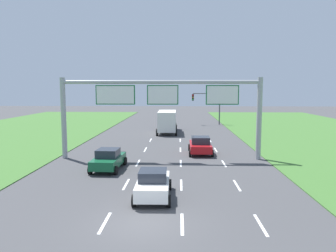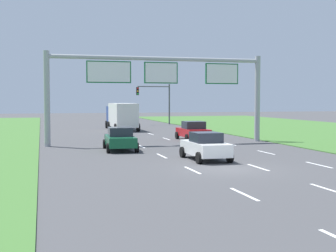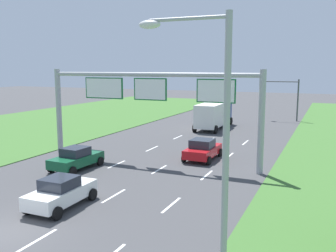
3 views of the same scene
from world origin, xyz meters
name	(u,v)px [view 2 (image 2 of 3)]	position (x,y,z in m)	size (l,w,h in m)	color
ground_plane	(226,169)	(0.00, 0.00, 0.00)	(200.00, 200.00, 0.00)	#424244
lane_dashes_inner_left	(175,162)	(-1.75, 3.00, 0.00)	(0.14, 44.40, 0.01)	white
lane_dashes_inner_right	(234,160)	(1.75, 3.00, 0.00)	(0.14, 44.40, 0.01)	white
lane_dashes_slip	(290,158)	(5.25, 3.00, 0.00)	(0.14, 44.40, 0.01)	white
car_near_red	(193,131)	(3.59, 16.06, 0.79)	(2.21, 4.09, 1.61)	red
car_lead_silver	(120,139)	(-3.69, 9.79, 0.77)	(2.26, 4.21, 1.57)	#145633
car_mid_lane	(205,146)	(0.17, 3.49, 0.79)	(2.05, 4.02, 1.59)	white
box_truck	(121,115)	(-0.03, 30.98, 1.66)	(2.76, 8.31, 3.02)	navy
sign_gantry	(159,80)	(0.07, 13.78, 4.94)	(17.24, 0.44, 7.00)	#9EA0A5
traffic_light_mast	(156,97)	(6.49, 41.29, 3.87)	(4.76, 0.49, 5.60)	#47494F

